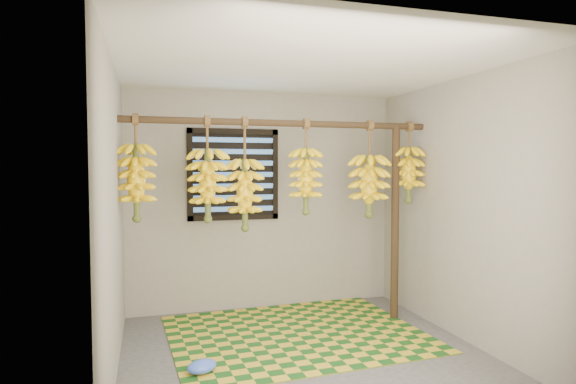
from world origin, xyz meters
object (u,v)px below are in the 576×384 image
object	(u,v)px
woven_mat	(296,333)
banana_bunch_c	(245,194)
banana_bunch_a	(136,182)
banana_bunch_e	(369,186)
banana_bunch_d	(306,181)
banana_bunch_b	(208,185)
plastic_bag	(202,367)
support_post	(395,223)
banana_bunch_f	(409,175)

from	to	relation	value
woven_mat	banana_bunch_c	world-z (taller)	banana_bunch_c
woven_mat	banana_bunch_a	size ratio (longest dim) A/B	2.47
woven_mat	banana_bunch_e	distance (m)	1.62
banana_bunch_a	banana_bunch_d	size ratio (longest dim) A/B	1.02
banana_bunch_a	banana_bunch_e	size ratio (longest dim) A/B	0.97
banana_bunch_e	banana_bunch_b	bearing A→B (deg)	-180.00
plastic_bag	banana_bunch_c	size ratio (longest dim) A/B	0.23
support_post	banana_bunch_e	bearing A→B (deg)	180.00
banana_bunch_b	banana_bunch_d	world-z (taller)	same
banana_bunch_c	woven_mat	bearing A→B (deg)	-19.47
banana_bunch_f	plastic_bag	bearing A→B (deg)	-160.18
banana_bunch_e	banana_bunch_f	xyz separation A→B (m)	(0.45, 0.00, 0.11)
banana_bunch_e	banana_bunch_a	bearing A→B (deg)	180.00
banana_bunch_c	banana_bunch_f	bearing A→B (deg)	-0.00
banana_bunch_d	woven_mat	bearing A→B (deg)	-132.58
banana_bunch_c	banana_bunch_d	xyz separation A→B (m)	(0.60, -0.00, 0.12)
plastic_bag	banana_bunch_b	distance (m)	1.58
banana_bunch_e	plastic_bag	bearing A→B (deg)	-155.71
plastic_bag	banana_bunch_b	xyz separation A→B (m)	(0.15, 0.80, 1.36)
banana_bunch_b	banana_bunch_d	xyz separation A→B (m)	(0.95, 0.00, 0.03)
plastic_bag	banana_bunch_a	bearing A→B (deg)	120.50
banana_bunch_e	banana_bunch_f	distance (m)	0.46
banana_bunch_c	plastic_bag	bearing A→B (deg)	-121.88
banana_bunch_a	banana_bunch_f	world-z (taller)	same
support_post	banana_bunch_c	world-z (taller)	banana_bunch_c
banana_bunch_e	banana_bunch_c	bearing A→B (deg)	180.00
plastic_bag	banana_bunch_d	xyz separation A→B (m)	(1.10, 0.80, 1.39)
woven_mat	banana_bunch_e	size ratio (longest dim) A/B	2.40
banana_bunch_a	banana_bunch_c	bearing A→B (deg)	0.00
banana_bunch_c	banana_bunch_f	distance (m)	1.74
woven_mat	banana_bunch_b	world-z (taller)	banana_bunch_b
woven_mat	banana_bunch_c	xyz separation A→B (m)	(-0.45, 0.16, 1.32)
woven_mat	plastic_bag	distance (m)	1.15
banana_bunch_c	banana_bunch_a	bearing A→B (deg)	-180.00
banana_bunch_d	banana_bunch_c	bearing A→B (deg)	180.00
banana_bunch_e	banana_bunch_f	bearing A→B (deg)	0.00
woven_mat	plastic_bag	xyz separation A→B (m)	(-0.95, -0.64, 0.05)
support_post	banana_bunch_e	distance (m)	0.49
banana_bunch_b	banana_bunch_c	xyz separation A→B (m)	(0.35, 0.00, -0.09)
banana_bunch_a	banana_bunch_f	distance (m)	2.70
plastic_bag	woven_mat	bearing A→B (deg)	33.94
support_post	banana_bunch_c	size ratio (longest dim) A/B	1.89
banana_bunch_b	banana_bunch_c	size ratio (longest dim) A/B	0.91
plastic_bag	banana_bunch_c	world-z (taller)	banana_bunch_c
woven_mat	banana_bunch_a	bearing A→B (deg)	173.57
support_post	banana_bunch_b	xyz separation A→B (m)	(-1.93, -0.00, 0.42)
banana_bunch_a	banana_bunch_b	xyz separation A→B (m)	(0.62, -0.00, -0.03)
plastic_bag	banana_bunch_c	bearing A→B (deg)	58.12
support_post	plastic_bag	world-z (taller)	support_post
banana_bunch_b	banana_bunch_f	distance (m)	2.08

